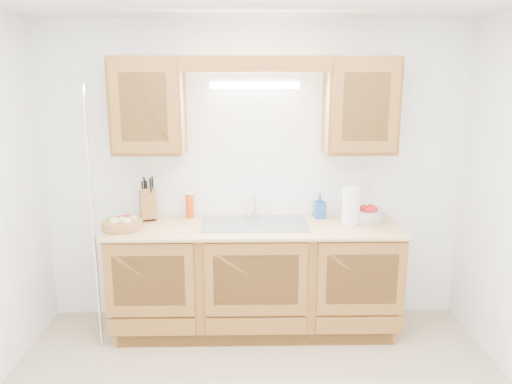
{
  "coord_description": "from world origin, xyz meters",
  "views": [
    {
      "loc": [
        -0.06,
        -2.61,
        2.04
      ],
      "look_at": [
        0.0,
        0.85,
        1.25
      ],
      "focal_mm": 35.0,
      "sensor_mm": 36.0,
      "label": 1
    }
  ],
  "objects_px": {
    "fruit_basket": "(122,223)",
    "knife_block": "(148,204)",
    "apple_bowl": "(367,214)",
    "paper_towel": "(351,206)"
  },
  "relations": [
    {
      "from": "fruit_basket",
      "to": "knife_block",
      "type": "height_order",
      "value": "knife_block"
    },
    {
      "from": "knife_block",
      "to": "apple_bowl",
      "type": "height_order",
      "value": "knife_block"
    },
    {
      "from": "fruit_basket",
      "to": "knife_block",
      "type": "relative_size",
      "value": 1.02
    },
    {
      "from": "fruit_basket",
      "to": "apple_bowl",
      "type": "relative_size",
      "value": 1.22
    },
    {
      "from": "fruit_basket",
      "to": "paper_towel",
      "type": "xyz_separation_m",
      "value": [
        1.79,
        0.09,
        0.1
      ]
    },
    {
      "from": "knife_block",
      "to": "apple_bowl",
      "type": "distance_m",
      "value": 1.8
    },
    {
      "from": "knife_block",
      "to": "fruit_basket",
      "type": "bearing_deg",
      "value": -136.64
    },
    {
      "from": "fruit_basket",
      "to": "paper_towel",
      "type": "bearing_deg",
      "value": 2.79
    },
    {
      "from": "fruit_basket",
      "to": "paper_towel",
      "type": "relative_size",
      "value": 1.04
    },
    {
      "from": "knife_block",
      "to": "paper_towel",
      "type": "distance_m",
      "value": 1.65
    }
  ]
}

